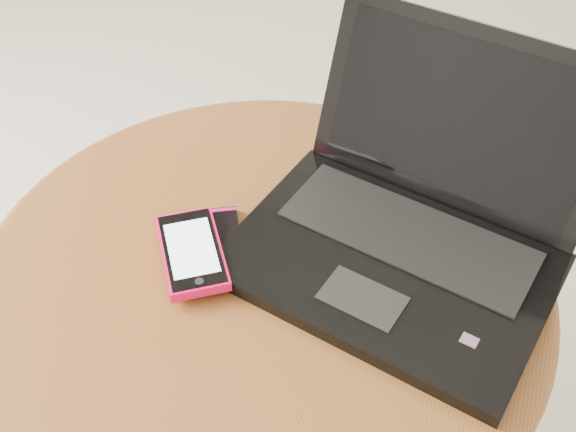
% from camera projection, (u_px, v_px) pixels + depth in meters
% --- Properties ---
extents(table, '(0.69, 0.69, 0.55)m').
position_uv_depth(table, '(264.00, 325.00, 0.92)').
color(table, '#4C2710').
rests_on(table, ground).
extents(laptop, '(0.42, 0.39, 0.23)m').
position_uv_depth(laptop, '(409.00, 222.00, 0.83)').
color(laptop, black).
rests_on(laptop, table).
extents(phone_black, '(0.10, 0.12, 0.01)m').
position_uv_depth(phone_black, '(217.00, 241.00, 0.86)').
color(phone_black, black).
rests_on(phone_black, table).
extents(phone_pink, '(0.13, 0.14, 0.02)m').
position_uv_depth(phone_pink, '(192.00, 252.00, 0.83)').
color(phone_pink, '#FC0F56').
rests_on(phone_pink, phone_black).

